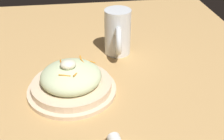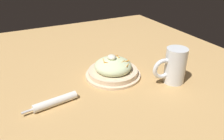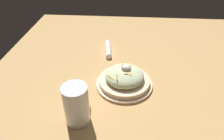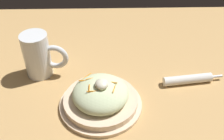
% 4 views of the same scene
% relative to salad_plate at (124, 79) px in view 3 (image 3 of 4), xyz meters
% --- Properties ---
extents(ground_plane, '(1.43, 1.43, 0.00)m').
position_rel_salad_plate_xyz_m(ground_plane, '(0.11, 0.04, -0.03)').
color(ground_plane, tan).
extents(salad_plate, '(0.23, 0.23, 0.10)m').
position_rel_salad_plate_xyz_m(salad_plate, '(0.00, 0.00, 0.00)').
color(salad_plate, beige).
rests_on(salad_plate, ground_plane).
extents(beer_mug, '(0.08, 0.14, 0.14)m').
position_rel_salad_plate_xyz_m(beer_mug, '(-0.15, -0.19, 0.03)').
color(beer_mug, white).
rests_on(beer_mug, ground_plane).
extents(napkin_roll, '(0.05, 0.19, 0.03)m').
position_rel_salad_plate_xyz_m(napkin_roll, '(-0.09, 0.27, -0.02)').
color(napkin_roll, white).
rests_on(napkin_roll, ground_plane).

